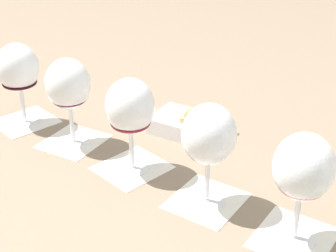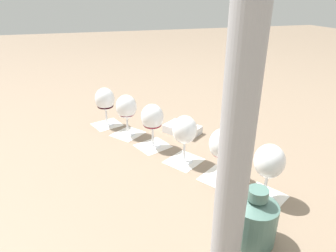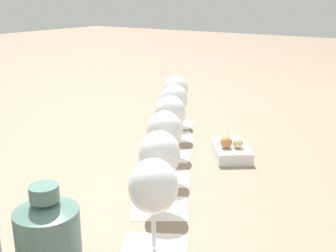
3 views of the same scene
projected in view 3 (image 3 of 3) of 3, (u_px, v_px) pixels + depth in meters
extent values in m
plane|color=#7F6B56|center=(167.00, 166.00, 1.15)|extent=(8.00, 8.00, 0.00)
cube|color=silver|center=(154.00, 249.00, 0.77)|extent=(0.16, 0.16, 0.00)
cube|color=silver|center=(160.00, 208.00, 0.92)|extent=(0.16, 0.16, 0.00)
cube|color=silver|center=(165.00, 178.00, 1.07)|extent=(0.16, 0.16, 0.00)
cube|color=silver|center=(170.00, 155.00, 1.22)|extent=(0.15, 0.15, 0.00)
cube|color=silver|center=(174.00, 137.00, 1.38)|extent=(0.16, 0.16, 0.00)
cube|color=silver|center=(175.00, 124.00, 1.52)|extent=(0.14, 0.15, 0.00)
cylinder|color=white|center=(154.00, 247.00, 0.77)|extent=(0.07, 0.07, 0.01)
cylinder|color=white|center=(154.00, 228.00, 0.75)|extent=(0.01, 0.01, 0.08)
ellipsoid|color=white|center=(153.00, 186.00, 0.73)|extent=(0.09, 0.09, 0.10)
ellipsoid|color=pink|center=(153.00, 200.00, 0.74)|extent=(0.07, 0.07, 0.04)
cylinder|color=white|center=(160.00, 207.00, 0.91)|extent=(0.07, 0.07, 0.01)
cylinder|color=white|center=(160.00, 190.00, 0.90)|extent=(0.01, 0.01, 0.08)
ellipsoid|color=white|center=(159.00, 154.00, 0.88)|extent=(0.09, 0.09, 0.10)
ellipsoid|color=#D25762|center=(159.00, 166.00, 0.89)|extent=(0.07, 0.07, 0.04)
cylinder|color=white|center=(165.00, 177.00, 1.07)|extent=(0.07, 0.07, 0.01)
cylinder|color=white|center=(165.00, 162.00, 1.05)|extent=(0.01, 0.01, 0.08)
ellipsoid|color=white|center=(165.00, 131.00, 1.03)|extent=(0.09, 0.09, 0.10)
ellipsoid|color=maroon|center=(165.00, 141.00, 1.04)|extent=(0.07, 0.07, 0.04)
cylinder|color=white|center=(170.00, 153.00, 1.22)|extent=(0.07, 0.07, 0.01)
cylinder|color=white|center=(170.00, 140.00, 1.21)|extent=(0.01, 0.01, 0.08)
ellipsoid|color=white|center=(170.00, 113.00, 1.19)|extent=(0.09, 0.09, 0.10)
ellipsoid|color=maroon|center=(170.00, 124.00, 1.20)|extent=(0.07, 0.07, 0.03)
cylinder|color=white|center=(174.00, 136.00, 1.38)|extent=(0.07, 0.07, 0.01)
cylinder|color=white|center=(174.00, 124.00, 1.36)|extent=(0.01, 0.01, 0.08)
ellipsoid|color=white|center=(174.00, 100.00, 1.34)|extent=(0.09, 0.09, 0.10)
ellipsoid|color=#440C1B|center=(174.00, 108.00, 1.35)|extent=(0.07, 0.07, 0.04)
cylinder|color=white|center=(175.00, 123.00, 1.52)|extent=(0.07, 0.07, 0.01)
cylinder|color=white|center=(175.00, 112.00, 1.51)|extent=(0.01, 0.01, 0.08)
ellipsoid|color=white|center=(176.00, 90.00, 1.48)|extent=(0.09, 0.09, 0.10)
ellipsoid|color=black|center=(176.00, 99.00, 1.49)|extent=(0.07, 0.07, 0.02)
cylinder|color=#4C7066|center=(48.00, 238.00, 0.71)|extent=(0.11, 0.11, 0.10)
cone|color=#4C7066|center=(45.00, 205.00, 0.69)|extent=(0.11, 0.11, 0.02)
cylinder|color=#4C7066|center=(44.00, 193.00, 0.69)|extent=(0.05, 0.05, 0.03)
cube|color=silver|center=(231.00, 151.00, 1.21)|extent=(0.18, 0.17, 0.03)
sphere|color=#DBB775|center=(238.00, 143.00, 1.18)|extent=(0.03, 0.03, 0.03)
cylinder|color=tan|center=(226.00, 144.00, 1.20)|extent=(0.03, 0.03, 0.01)
sphere|color=#B2703D|center=(226.00, 142.00, 1.18)|extent=(0.03, 0.03, 0.03)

